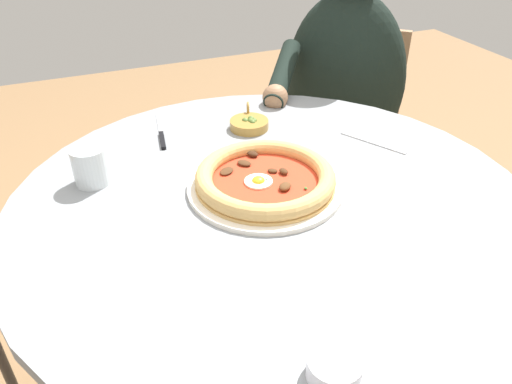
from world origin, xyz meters
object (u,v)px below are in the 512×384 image
at_px(olive_pan, 249,124).
at_px(water_glass, 91,168).
at_px(steak_knife, 161,135).
at_px(ramekin_capers, 334,367).
at_px(cafe_chair_diner, 345,125).
at_px(pizza_on_plate, 265,180).
at_px(diner_person, 338,139).
at_px(fork_utensil, 373,143).
at_px(dining_table, 271,248).

bearing_deg(olive_pan, water_glass, 105.90).
distance_m(steak_knife, olive_pan, 0.22).
xyz_separation_m(ramekin_capers, cafe_chair_diner, (1.06, -0.68, -0.26)).
distance_m(steak_knife, cafe_chair_diner, 0.83).
xyz_separation_m(pizza_on_plate, olive_pan, (0.27, -0.07, -0.01)).
distance_m(pizza_on_plate, diner_person, 0.76).
xyz_separation_m(steak_knife, fork_utensil, (-0.22, -0.45, -0.00)).
relative_size(dining_table, pizza_on_plate, 3.29).
relative_size(water_glass, cafe_chair_diner, 0.09).
bearing_deg(diner_person, olive_pan, 120.83).
bearing_deg(pizza_on_plate, ramekin_capers, 168.01).
relative_size(olive_pan, diner_person, 0.10).
bearing_deg(fork_utensil, olive_pan, 52.40).
bearing_deg(olive_pan, fork_utensil, -127.60).
bearing_deg(ramekin_capers, water_glass, 20.75).
distance_m(dining_table, water_glass, 0.41).
distance_m(water_glass, fork_utensil, 0.64).
height_order(dining_table, fork_utensil, fork_utensil).
height_order(dining_table, olive_pan, olive_pan).
xyz_separation_m(water_glass, olive_pan, (0.11, -0.39, -0.02)).
height_order(pizza_on_plate, olive_pan, olive_pan).
relative_size(steak_knife, ramekin_capers, 2.75).
bearing_deg(fork_utensil, ramekin_capers, 142.32).
distance_m(pizza_on_plate, steak_knife, 0.34).
relative_size(olive_pan, cafe_chair_diner, 0.14).
relative_size(water_glass, fork_utensil, 0.52).
xyz_separation_m(ramekin_capers, fork_utensil, (0.52, -0.40, -0.02)).
xyz_separation_m(ramekin_capers, olive_pan, (0.71, -0.16, -0.00)).
bearing_deg(cafe_chair_diner, dining_table, 138.07).
bearing_deg(diner_person, ramekin_capers, 148.57).
height_order(fork_utensil, cafe_chair_diner, cafe_chair_diner).
bearing_deg(diner_person, water_glass, 114.07).
relative_size(ramekin_capers, olive_pan, 0.61).
distance_m(dining_table, steak_knife, 0.39).
relative_size(steak_knife, fork_utensil, 1.30).
bearing_deg(dining_table, fork_utensil, -69.63).
xyz_separation_m(water_glass, ramekin_capers, (-0.60, -0.23, -0.02)).
height_order(olive_pan, diner_person, diner_person).
xyz_separation_m(dining_table, steak_knife, (0.34, 0.14, 0.14)).
bearing_deg(olive_pan, steak_knife, 79.72).
xyz_separation_m(dining_table, ramekin_capers, (-0.41, 0.09, 0.15)).
height_order(steak_knife, ramekin_capers, ramekin_capers).
relative_size(fork_utensil, cafe_chair_diner, 0.18).
bearing_deg(diner_person, pizza_on_plate, 136.46).
height_order(ramekin_capers, diner_person, diner_person).
height_order(pizza_on_plate, water_glass, water_glass).
height_order(olive_pan, cafe_chair_diner, cafe_chair_diner).
xyz_separation_m(water_glass, cafe_chair_diner, (0.46, -0.90, -0.28)).
relative_size(pizza_on_plate, cafe_chair_diner, 0.38).
height_order(olive_pan, fork_utensil, olive_pan).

